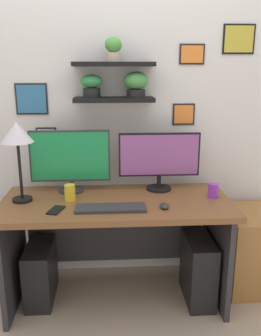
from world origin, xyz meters
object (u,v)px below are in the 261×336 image
(monitor_left, at_px, (70,159))
(monitor_right, at_px, (159,158))
(desk, at_px, (116,226))
(computer_tower_left, at_px, (41,272))
(pen_cup, at_px, (213,191))
(cell_phone, at_px, (56,210))
(desk_lamp, at_px, (17,137))
(drawer_cabinet, at_px, (252,248))
(keyboard, at_px, (111,208))
(computer_mouse, at_px, (164,206))
(computer_tower_right, at_px, (198,269))
(water_cup, at_px, (70,193))

(monitor_left, height_order, monitor_right, monitor_left)
(desk, xyz_separation_m, computer_tower_left, (-0.54, -0.02, -0.33))
(monitor_right, xyz_separation_m, pen_cup, (0.35, -0.20, -0.18))
(desk, relative_size, pen_cup, 15.35)
(monitor_left, xyz_separation_m, cell_phone, (-0.06, -0.38, -0.23))
(desk_lamp, height_order, computer_tower_left, desk_lamp)
(desk_lamp, xyz_separation_m, drawer_cabinet, (1.65, 0.10, -0.89))
(keyboard, distance_m, computer_mouse, 0.34)
(monitor_right, height_order, keyboard, monitor_right)
(monitor_left, bearing_deg, cell_phone, -98.99)
(computer_tower_left, xyz_separation_m, computer_tower_right, (1.11, -0.07, 0.03))
(desk, xyz_separation_m, cell_phone, (-0.38, -0.21, 0.22))
(computer_mouse, bearing_deg, computer_tower_left, 166.99)
(keyboard, height_order, pen_cup, pen_cup)
(desk_lamp, relative_size, water_cup, 4.80)
(computer_mouse, distance_m, water_cup, 0.63)
(water_cup, bearing_deg, computer_tower_left, 175.22)
(monitor_left, height_order, desk_lamp, desk_lamp)
(cell_phone, xyz_separation_m, pen_cup, (1.04, 0.18, 0.05))
(drawer_cabinet, relative_size, computer_tower_left, 1.43)
(drawer_cabinet, xyz_separation_m, computer_tower_right, (-0.45, -0.16, -0.06))
(water_cup, height_order, drawer_cabinet, water_cup)
(monitor_left, bearing_deg, pen_cup, -11.63)
(cell_phone, bearing_deg, monitor_left, 97.15)
(monitor_right, distance_m, computer_tower_left, 1.17)
(pen_cup, height_order, water_cup, water_cup)
(desk, height_order, monitor_right, monitor_right)
(keyboard, xyz_separation_m, water_cup, (-0.27, 0.18, 0.05))
(monitor_left, bearing_deg, computer_mouse, -31.22)
(keyboard, bearing_deg, monitor_right, 46.98)
(desk, relative_size, computer_mouse, 17.05)
(computer_mouse, bearing_deg, drawer_cabinet, 21.52)
(water_cup, xyz_separation_m, drawer_cabinet, (1.33, 0.11, -0.51))
(pen_cup, bearing_deg, keyboard, -165.72)
(pen_cup, bearing_deg, drawer_cabinet, 17.22)
(monitor_left, height_order, computer_mouse, monitor_left)
(desk_lamp, distance_m, cell_phone, 0.53)
(keyboard, bearing_deg, desk, 80.15)
(computer_tower_left, bearing_deg, monitor_right, 11.83)
(cell_phone, xyz_separation_m, computer_tower_left, (-0.16, 0.20, -0.55))
(pen_cup, bearing_deg, computer_tower_left, 178.97)
(keyboard, height_order, desk_lamp, desk_lamp)
(monitor_right, xyz_separation_m, desk_lamp, (-0.94, -0.19, 0.20))
(cell_phone, xyz_separation_m, computer_tower_right, (0.95, 0.13, -0.52))
(monitor_right, height_order, drawer_cabinet, monitor_right)
(desk_lamp, distance_m, computer_tower_right, 1.53)
(desk, relative_size, computer_tower_right, 3.29)
(desk, height_order, water_cup, water_cup)
(cell_phone, bearing_deg, pen_cup, 25.82)
(computer_tower_left, bearing_deg, computer_mouse, -13.01)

